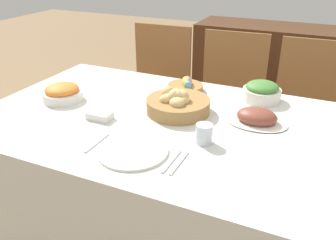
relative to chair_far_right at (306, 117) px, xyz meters
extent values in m
cube|color=silver|center=(-0.49, -0.83, -0.14)|extent=(1.83, 1.04, 0.77)
cylinder|color=brown|center=(-0.19, -0.28, -0.30)|extent=(0.03, 0.03, 0.45)
cylinder|color=brown|center=(0.20, -0.27, -0.30)|extent=(0.03, 0.03, 0.45)
cylinder|color=brown|center=(-0.20, 0.10, -0.30)|extent=(0.03, 0.03, 0.45)
cylinder|color=brown|center=(0.19, 0.12, -0.30)|extent=(0.03, 0.03, 0.45)
cube|color=brown|center=(0.00, -0.08, -0.06)|extent=(0.43, 0.43, 0.02)
cube|color=brown|center=(0.00, 0.12, 0.20)|extent=(0.42, 0.03, 0.50)
cylinder|color=brown|center=(-1.20, -0.28, -0.30)|extent=(0.03, 0.03, 0.45)
cylinder|color=brown|center=(-0.81, -0.27, -0.30)|extent=(0.03, 0.03, 0.45)
cylinder|color=brown|center=(-1.21, 0.10, -0.30)|extent=(0.03, 0.03, 0.45)
cylinder|color=brown|center=(-0.83, 0.12, -0.30)|extent=(0.03, 0.03, 0.45)
cube|color=brown|center=(-1.01, -0.08, -0.06)|extent=(0.44, 0.44, 0.02)
cube|color=brown|center=(-1.02, 0.12, 0.20)|extent=(0.42, 0.04, 0.50)
cylinder|color=brown|center=(-0.67, -0.29, -0.30)|extent=(0.03, 0.03, 0.45)
cylinder|color=brown|center=(-0.28, -0.27, -0.30)|extent=(0.03, 0.03, 0.45)
cylinder|color=brown|center=(-0.69, 0.10, -0.30)|extent=(0.03, 0.03, 0.45)
cylinder|color=brown|center=(-0.30, 0.12, -0.30)|extent=(0.03, 0.03, 0.45)
cube|color=brown|center=(-0.49, -0.08, -0.06)|extent=(0.44, 0.44, 0.02)
cube|color=brown|center=(-0.50, 0.12, 0.20)|extent=(0.42, 0.04, 0.50)
cube|color=#4C2D19|center=(-0.23, 0.76, -0.07)|extent=(1.44, 0.44, 0.91)
cylinder|color=#9E7542|center=(-0.54, -0.74, 0.28)|extent=(0.29, 0.29, 0.06)
ellipsoid|color=tan|center=(-0.55, -0.76, 0.33)|extent=(0.05, 0.08, 0.06)
ellipsoid|color=tan|center=(-0.58, -0.78, 0.32)|extent=(0.09, 0.09, 0.05)
ellipsoid|color=tan|center=(-0.61, -0.71, 0.32)|extent=(0.06, 0.07, 0.06)
ellipsoid|color=tan|center=(-0.52, -0.74, 0.33)|extent=(0.10, 0.10, 0.05)
ellipsoid|color=tan|center=(-0.51, -0.77, 0.32)|extent=(0.09, 0.09, 0.05)
ellipsoid|color=tan|center=(-0.54, -0.75, 0.33)|extent=(0.10, 0.09, 0.06)
ellipsoid|color=tan|center=(-0.52, -0.80, 0.32)|extent=(0.10, 0.10, 0.05)
cylinder|color=#9E7542|center=(-0.61, -0.48, 0.26)|extent=(0.19, 0.19, 0.03)
ellipsoid|color=#F4D151|center=(-0.61, -0.48, 0.30)|extent=(0.04, 0.04, 0.05)
ellipsoid|color=#F4D151|center=(-0.60, -0.50, 0.30)|extent=(0.04, 0.04, 0.05)
ellipsoid|color=#F29E4C|center=(-0.60, -0.46, 0.30)|extent=(0.04, 0.04, 0.05)
ellipsoid|color=#7FCC7A|center=(-0.58, -0.52, 0.30)|extent=(0.03, 0.03, 0.04)
ellipsoid|color=#60B2E0|center=(-0.58, -0.52, 0.30)|extent=(0.03, 0.03, 0.04)
ellipsoid|color=#B27AD1|center=(-0.59, -0.48, 0.30)|extent=(0.04, 0.04, 0.05)
ellipsoid|color=silver|center=(-0.18, -0.71, 0.25)|extent=(0.27, 0.19, 0.01)
ellipsoid|color=brown|center=(-0.18, -0.71, 0.28)|extent=(0.17, 0.13, 0.08)
cylinder|color=silver|center=(-1.12, -0.85, 0.27)|extent=(0.20, 0.20, 0.05)
ellipsoid|color=orange|center=(-1.12, -0.85, 0.30)|extent=(0.17, 0.17, 0.06)
cylinder|color=silver|center=(-0.21, -0.44, 0.28)|extent=(0.19, 0.19, 0.06)
ellipsoid|color=#478438|center=(-0.21, -0.44, 0.32)|extent=(0.16, 0.16, 0.06)
cylinder|color=silver|center=(-0.55, -1.14, 0.25)|extent=(0.27, 0.27, 0.01)
cube|color=silver|center=(-0.71, -1.14, 0.25)|extent=(0.01, 0.16, 0.00)
cube|color=silver|center=(-0.39, -1.14, 0.25)|extent=(0.01, 0.16, 0.00)
cube|color=silver|center=(-0.36, -1.14, 0.25)|extent=(0.01, 0.16, 0.00)
cylinder|color=silver|center=(-0.33, -0.96, 0.29)|extent=(0.07, 0.07, 0.08)
cube|color=silver|center=(-0.83, -0.95, 0.26)|extent=(0.11, 0.07, 0.03)
camera|label=1|loc=(0.04, -2.13, 0.94)|focal=38.00mm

